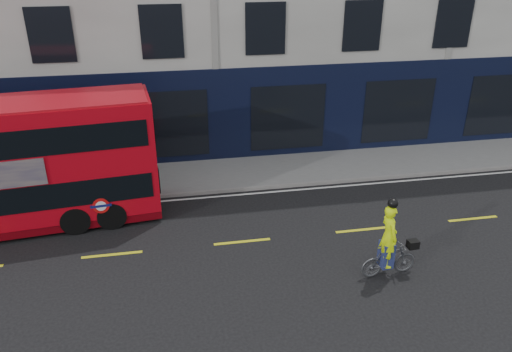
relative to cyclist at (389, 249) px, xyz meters
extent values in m
plane|color=black|center=(-3.76, 0.92, -0.85)|extent=(120.00, 120.00, 0.00)
cube|color=gray|center=(-3.76, 7.42, -0.79)|extent=(60.00, 3.00, 0.12)
cube|color=slate|center=(-3.76, 5.92, -0.79)|extent=(60.00, 0.12, 0.13)
cube|color=black|center=(-3.76, 8.90, 1.15)|extent=(50.00, 0.08, 4.00)
cube|color=silver|center=(-3.76, 5.62, -0.85)|extent=(58.00, 0.10, 0.01)
cube|color=black|center=(-6.33, 5.26, 0.61)|extent=(0.26, 2.12, 0.85)
cube|color=black|center=(-6.33, 5.26, 2.41)|extent=(0.26, 2.12, 0.85)
cylinder|color=red|center=(-8.10, 3.86, 0.09)|extent=(0.53, 0.07, 0.53)
cylinder|color=white|center=(-8.10, 3.86, 0.09)|extent=(0.34, 0.06, 0.34)
cube|color=#0C1459|center=(-8.10, 3.85, 0.09)|extent=(0.66, 0.09, 0.09)
cylinder|color=black|center=(-7.94, 5.10, -0.38)|extent=(1.19, 2.50, 0.95)
cylinder|color=black|center=(-9.07, 4.98, -0.38)|extent=(1.19, 2.50, 0.95)
imported|color=#4F5155|center=(0.04, 0.00, -0.36)|extent=(1.67, 0.57, 0.99)
imported|color=#BEE307|center=(-0.07, 0.00, 0.45)|extent=(0.49, 0.70, 1.85)
cube|color=black|center=(0.73, 0.05, 0.06)|extent=(0.32, 0.26, 0.24)
cube|color=navy|center=(-0.07, 0.00, -0.15)|extent=(0.35, 0.43, 0.76)
sphere|color=black|center=(-0.07, 0.00, 1.47)|extent=(0.28, 0.28, 0.28)
camera|label=1|loc=(-5.73, -10.79, 7.79)|focal=35.00mm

